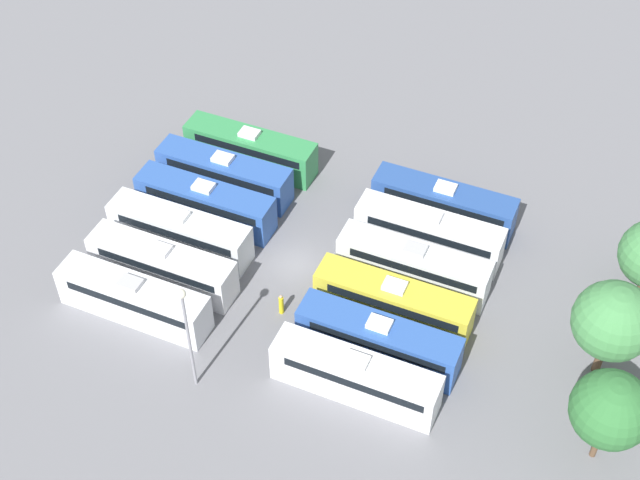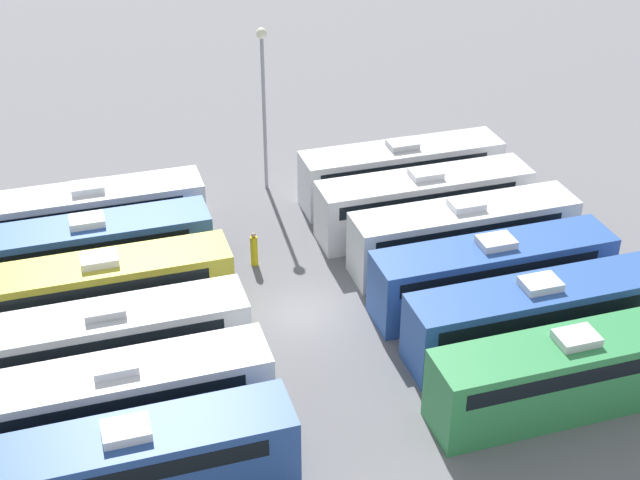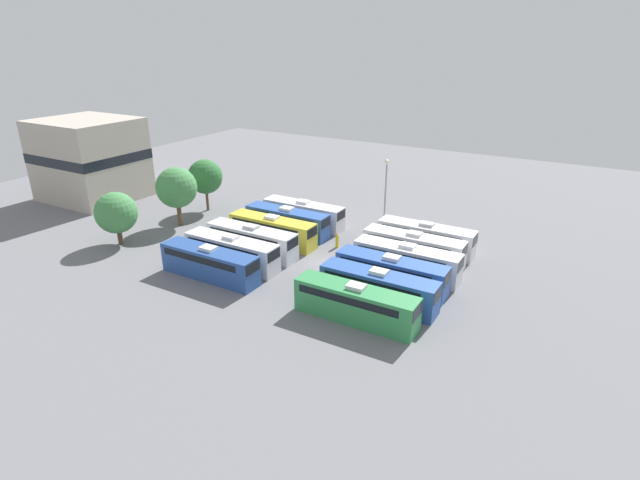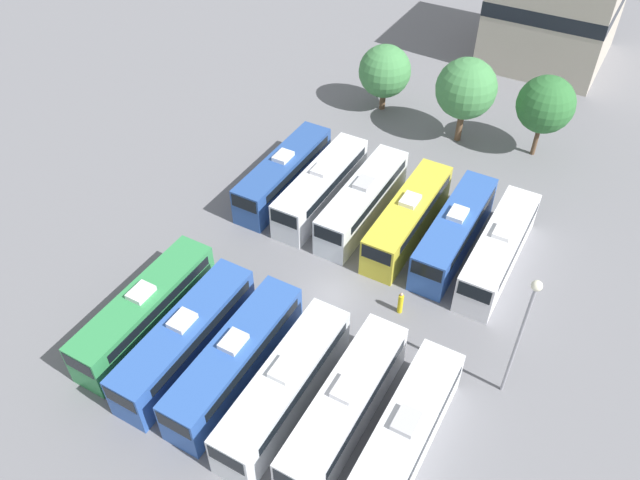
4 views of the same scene
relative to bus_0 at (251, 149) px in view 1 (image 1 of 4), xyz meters
The scene contains 17 objects.
ground_plane 12.40m from the bus_0, 42.02° to the left, with size 130.93×130.93×0.00m, color slate.
bus_0 is the anchor object (origin of this frame).
bus_1 3.74m from the bus_0, ahead, with size 2.58×11.34×3.54m.
bus_2 7.30m from the bus_0, ahead, with size 2.58×11.34×3.54m.
bus_3 10.90m from the bus_0, ahead, with size 2.58×11.34×3.54m.
bus_4 14.50m from the bus_0, ahead, with size 2.58×11.34×3.54m.
bus_5 18.15m from the bus_0, ahead, with size 2.58×11.34×3.54m.
bus_6 16.93m from the bus_0, 90.10° to the left, with size 2.58×11.34×3.54m.
bus_7 17.27m from the bus_0, 78.26° to the left, with size 2.58×11.34×3.54m.
bus_8 18.40m from the bus_0, 67.03° to the left, with size 2.58×11.34×3.54m.
bus_9 20.11m from the bus_0, 56.62° to the left, with size 2.58×11.34×3.54m.
bus_10 22.48m from the bus_0, 49.26° to the left, with size 2.58×11.34×3.54m.
bus_11 24.65m from the bus_0, 42.76° to the left, with size 2.58×11.34×3.54m.
worker_person 16.70m from the bus_0, 33.89° to the left, with size 0.36×0.36×1.83m.
light_pole 23.19m from the bus_0, 17.03° to the left, with size 0.60×0.60×9.44m.
tree_1 32.86m from the bus_0, 72.27° to the left, with size 5.35×5.35×7.92m.
tree_2 36.43m from the bus_0, 62.73° to the left, with size 4.91×4.91×7.48m.
Camera 1 is at (41.63, 20.11, 49.47)m, focal length 50.00 mm.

